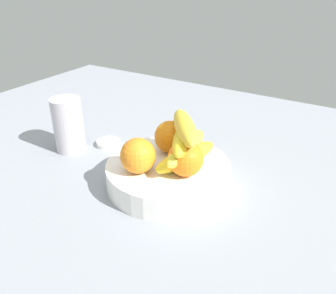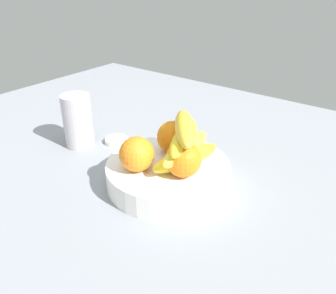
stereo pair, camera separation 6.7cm
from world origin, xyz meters
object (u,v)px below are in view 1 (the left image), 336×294
(jar_lid, at_px, (108,143))
(orange_front_right, at_px, (186,158))
(fruit_bowl, at_px, (168,174))
(banana_bunch, at_px, (186,142))
(orange_center, at_px, (171,137))
(thermos_tumbler, at_px, (68,125))
(orange_front_left, at_px, (138,156))

(jar_lid, bearing_deg, orange_front_right, 162.29)
(fruit_bowl, xyz_separation_m, orange_front_right, (-0.05, 0.02, 0.06))
(jar_lid, bearing_deg, banana_bunch, 167.85)
(fruit_bowl, height_order, jar_lid, fruit_bowl)
(fruit_bowl, height_order, orange_center, orange_center)
(orange_front_right, bearing_deg, thermos_tumbler, -3.82)
(orange_front_right, bearing_deg, fruit_bowl, -18.71)
(banana_bunch, bearing_deg, orange_front_right, 118.99)
(thermos_tumbler, bearing_deg, orange_front_right, 176.18)
(banana_bunch, bearing_deg, thermos_tumbler, 1.72)
(fruit_bowl, relative_size, orange_center, 3.66)
(fruit_bowl, bearing_deg, banana_bunch, -154.78)
(jar_lid, bearing_deg, fruit_bowl, 162.52)
(fruit_bowl, height_order, thermos_tumbler, thermos_tumbler)
(orange_center, distance_m, jar_lid, 0.23)
(fruit_bowl, height_order, orange_front_right, orange_front_right)
(orange_front_right, distance_m, banana_bunch, 0.04)
(orange_center, distance_m, thermos_tumbler, 0.28)
(orange_front_left, distance_m, thermos_tumbler, 0.27)
(fruit_bowl, distance_m, banana_bunch, 0.09)
(orange_center, bearing_deg, thermos_tumbler, 9.02)
(orange_center, xyz_separation_m, jar_lid, (0.21, -0.02, -0.08))
(orange_front_right, bearing_deg, orange_front_left, 25.00)
(thermos_tumbler, xyz_separation_m, jar_lid, (-0.07, -0.07, -0.06))
(fruit_bowl, distance_m, thermos_tumbler, 0.31)
(orange_center, distance_m, banana_bunch, 0.07)
(banana_bunch, height_order, jar_lid, banana_bunch)
(orange_center, relative_size, banana_bunch, 0.42)
(fruit_bowl, xyz_separation_m, banana_bunch, (-0.03, -0.02, 0.08))
(orange_front_left, height_order, thermos_tumbler, thermos_tumbler)
(fruit_bowl, xyz_separation_m, orange_front_left, (0.04, 0.06, 0.06))
(orange_front_right, xyz_separation_m, banana_bunch, (0.02, -0.03, 0.02))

